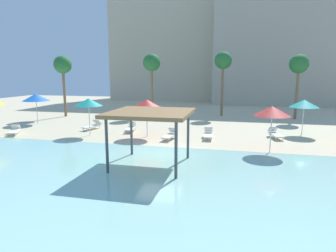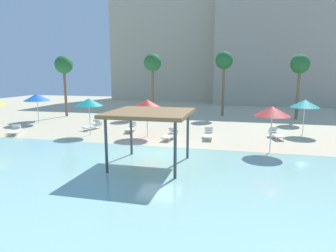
% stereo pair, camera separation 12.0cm
% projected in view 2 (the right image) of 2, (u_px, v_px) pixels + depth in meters
% --- Properties ---
extents(ground_plane, '(80.00, 80.00, 0.00)m').
position_uv_depth(ground_plane, '(159.00, 154.00, 17.07)').
color(ground_plane, beige).
extents(lagoon_water, '(44.00, 13.50, 0.04)m').
position_uv_depth(lagoon_water, '(126.00, 186.00, 12.04)').
color(lagoon_water, '#99D1C6').
rests_on(lagoon_water, ground).
extents(shade_pavilion, '(3.96, 3.96, 2.80)m').
position_uv_depth(shade_pavilion, '(150.00, 115.00, 14.39)').
color(shade_pavilion, '#42474C').
rests_on(shade_pavilion, ground).
extents(beach_umbrella_red_1, '(2.09, 2.09, 2.77)m').
position_uv_depth(beach_umbrella_red_1, '(272.00, 111.00, 16.90)').
color(beach_umbrella_red_1, silver).
rests_on(beach_umbrella_red_1, ground).
extents(beach_umbrella_teal_3, '(2.16, 2.16, 2.69)m').
position_uv_depth(beach_umbrella_teal_3, '(305.00, 104.00, 22.06)').
color(beach_umbrella_teal_3, silver).
rests_on(beach_umbrella_teal_3, ground).
extents(beach_umbrella_teal_4, '(2.08, 2.08, 2.82)m').
position_uv_depth(beach_umbrella_teal_4, '(89.00, 102.00, 21.82)').
color(beach_umbrella_teal_4, silver).
rests_on(beach_umbrella_teal_4, ground).
extents(beach_umbrella_red_5, '(2.32, 2.32, 2.77)m').
position_uv_depth(beach_umbrella_red_5, '(147.00, 104.00, 21.31)').
color(beach_umbrella_red_5, silver).
rests_on(beach_umbrella_red_5, ground).
extents(beach_umbrella_blue_6, '(2.42, 2.42, 2.80)m').
position_uv_depth(beach_umbrella_blue_6, '(37.00, 97.00, 27.11)').
color(beach_umbrella_blue_6, silver).
rests_on(beach_umbrella_blue_6, ground).
extents(lounge_chair_0, '(0.71, 1.93, 0.74)m').
position_uv_depth(lounge_chair_0, '(209.00, 134.00, 21.06)').
color(lounge_chair_0, white).
rests_on(lounge_chair_0, ground).
extents(lounge_chair_1, '(1.47, 1.94, 0.74)m').
position_uv_depth(lounge_chair_1, '(15.00, 130.00, 22.51)').
color(lounge_chair_1, white).
rests_on(lounge_chair_1, ground).
extents(lounge_chair_2, '(0.98, 1.98, 0.74)m').
position_uv_depth(lounge_chair_2, '(276.00, 134.00, 21.17)').
color(lounge_chair_2, white).
rests_on(lounge_chair_2, ground).
extents(lounge_chair_3, '(1.03, 1.98, 0.74)m').
position_uv_depth(lounge_chair_3, '(93.00, 125.00, 24.57)').
color(lounge_chair_3, white).
rests_on(lounge_chair_3, ground).
extents(lounge_chair_4, '(0.86, 1.96, 0.74)m').
position_uv_depth(lounge_chair_4, '(171.00, 135.00, 20.82)').
color(lounge_chair_4, white).
rests_on(lounge_chair_4, ground).
extents(lounge_chair_5, '(0.89, 1.97, 0.74)m').
position_uv_depth(lounge_chair_5, '(131.00, 127.00, 23.66)').
color(lounge_chair_5, white).
rests_on(lounge_chair_5, ground).
extents(palm_tree_0, '(1.90, 1.90, 6.80)m').
position_uv_depth(palm_tree_0, '(153.00, 64.00, 31.74)').
color(palm_tree_0, brown).
rests_on(palm_tree_0, ground).
extents(palm_tree_1, '(1.90, 1.90, 7.02)m').
position_uv_depth(palm_tree_1, '(224.00, 62.00, 31.50)').
color(palm_tree_1, brown).
rests_on(palm_tree_1, ground).
extents(palm_tree_2, '(1.90, 1.90, 6.56)m').
position_uv_depth(palm_tree_2, '(300.00, 66.00, 29.12)').
color(palm_tree_2, brown).
rests_on(palm_tree_2, ground).
extents(palm_tree_3, '(1.90, 1.90, 6.55)m').
position_uv_depth(palm_tree_3, '(64.00, 66.00, 31.23)').
color(palm_tree_3, brown).
rests_on(palm_tree_3, ground).
extents(hotel_block_0, '(22.84, 8.67, 19.19)m').
position_uv_depth(hotel_block_0, '(178.00, 46.00, 52.49)').
color(hotel_block_0, beige).
rests_on(hotel_block_0, ground).
extents(hotel_block_1, '(22.14, 10.98, 16.55)m').
position_uv_depth(hotel_block_1, '(289.00, 50.00, 44.88)').
color(hotel_block_1, '#B2A893').
rests_on(hotel_block_1, ground).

